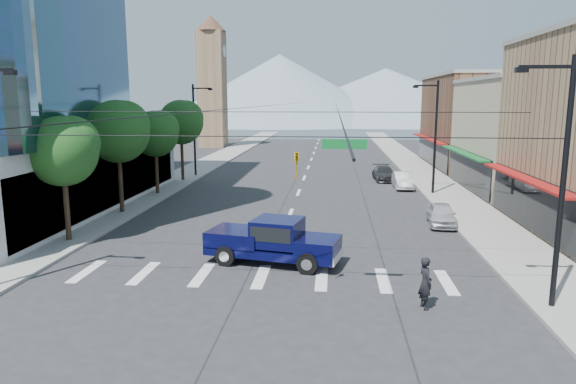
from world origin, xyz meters
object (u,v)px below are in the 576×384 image
pickup_truck (273,240)px  parked_car_far (384,173)px  parked_car_mid (403,180)px  parked_car_near (441,214)px  pedestrian (425,283)px

pickup_truck → parked_car_far: (7.54, 25.71, -0.43)m
parked_car_mid → parked_car_far: size_ratio=0.91×
parked_car_near → parked_car_far: 17.62m
pickup_truck → parked_car_mid: (8.72, 21.37, -0.41)m
parked_car_near → pedestrian: bearing=-98.4°
pickup_truck → parked_car_far: pickup_truck is taller
pickup_truck → parked_car_near: 12.42m
pedestrian → parked_car_far: (1.38, 30.51, -0.30)m
parked_car_far → parked_car_near: bearing=-86.9°
parked_car_near → parked_car_far: parked_car_far is taller
pedestrian → parked_car_far: pedestrian is taller
parked_car_mid → pedestrian: bearing=-95.9°
pedestrian → parked_car_near: (3.18, 12.97, -0.30)m
parked_car_mid → parked_car_near: bearing=-87.6°
pickup_truck → parked_car_near: (9.34, 8.18, -0.43)m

